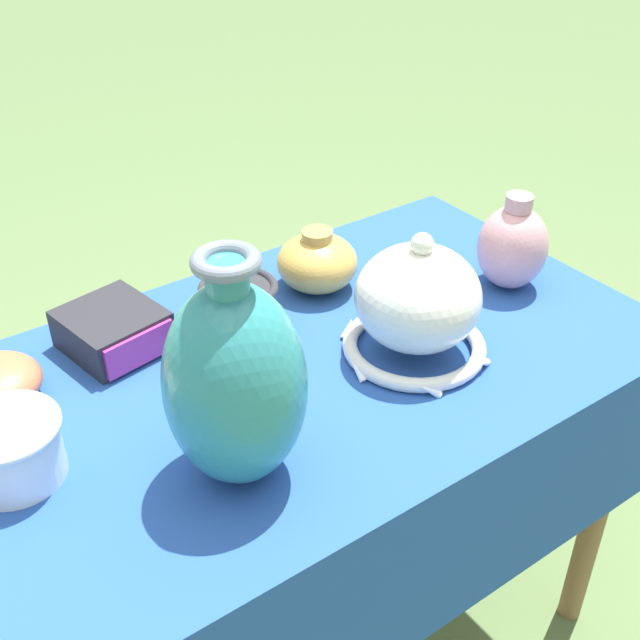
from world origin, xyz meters
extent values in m
cylinder|color=olive|center=(0.52, -0.25, 0.33)|extent=(0.04, 0.04, 0.66)
cylinder|color=olive|center=(0.52, 0.25, 0.33)|extent=(0.04, 0.04, 0.66)
cube|color=olive|center=(0.00, 0.00, 0.68)|extent=(1.13, 0.60, 0.03)
cube|color=#234C9E|center=(0.00, 0.00, 0.69)|extent=(1.15, 0.62, 0.01)
cube|color=#234C9E|center=(0.00, -0.31, 0.55)|extent=(1.15, 0.01, 0.30)
ellipsoid|color=teal|center=(-0.15, -0.14, 0.83)|extent=(0.17, 0.17, 0.27)
cylinder|color=teal|center=(-0.15, -0.14, 0.97)|extent=(0.05, 0.05, 0.04)
torus|color=slate|center=(-0.15, -0.14, 0.99)|extent=(0.08, 0.08, 0.02)
torus|color=white|center=(0.19, -0.08, 0.71)|extent=(0.21, 0.21, 0.02)
ellipsoid|color=white|center=(0.19, -0.08, 0.79)|extent=(0.18, 0.18, 0.15)
sphere|color=white|center=(0.19, -0.08, 0.88)|extent=(0.03, 0.03, 0.03)
cone|color=white|center=(0.29, -0.08, 0.71)|extent=(0.01, 0.04, 0.03)
cone|color=white|center=(0.24, 0.01, 0.71)|extent=(0.04, 0.03, 0.03)
cone|color=white|center=(0.13, 0.01, 0.71)|extent=(0.04, 0.03, 0.03)
cone|color=white|center=(0.08, -0.08, 0.71)|extent=(0.01, 0.04, 0.03)
cone|color=white|center=(0.13, -0.17, 0.71)|extent=(0.04, 0.03, 0.03)
cone|color=white|center=(0.24, -0.17, 0.71)|extent=(0.04, 0.03, 0.03)
cube|color=#232328|center=(-0.17, 0.19, 0.73)|extent=(0.15, 0.16, 0.06)
cube|color=#B23384|center=(-0.16, 0.12, 0.73)|extent=(0.11, 0.03, 0.05)
cylinder|color=white|center=(-0.38, 0.01, 0.74)|extent=(0.12, 0.12, 0.08)
torus|color=white|center=(-0.38, 0.01, 0.77)|extent=(0.13, 0.13, 0.01)
cylinder|color=#2D2D33|center=(0.00, 0.11, 0.74)|extent=(0.11, 0.11, 0.08)
torus|color=#2D2D33|center=(0.00, 0.11, 0.78)|extent=(0.12, 0.12, 0.01)
ellipsoid|color=gold|center=(0.17, 0.15, 0.74)|extent=(0.13, 0.13, 0.09)
cylinder|color=gold|center=(0.17, 0.15, 0.79)|extent=(0.05, 0.05, 0.02)
ellipsoid|color=#D19399|center=(0.44, -0.03, 0.77)|extent=(0.12, 0.12, 0.14)
cylinder|color=#D19399|center=(0.44, -0.03, 0.85)|extent=(0.04, 0.04, 0.03)
camera|label=1|loc=(-0.49, -0.79, 1.40)|focal=45.00mm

